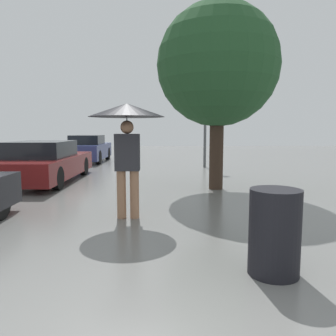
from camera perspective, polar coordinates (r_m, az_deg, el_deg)
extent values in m
cylinder|color=#9E7051|center=(5.76, -8.11, -4.58)|extent=(0.16, 0.16, 0.84)
cylinder|color=#9E7051|center=(5.74, -5.85, -4.59)|extent=(0.16, 0.16, 0.84)
cube|color=#2D2D33|center=(5.65, -7.09, 2.73)|extent=(0.42, 0.24, 0.63)
sphere|color=#9E7051|center=(5.64, -7.15, 7.07)|extent=(0.23, 0.23, 0.23)
cylinder|color=#515456|center=(5.64, -7.13, 5.46)|extent=(0.02, 0.02, 0.66)
cone|color=black|center=(5.65, -7.19, 9.98)|extent=(1.29, 1.29, 0.23)
cube|color=maroon|center=(10.42, -20.54, 0.31)|extent=(1.77, 4.54, 0.58)
cube|color=black|center=(10.17, -21.09, 3.08)|extent=(1.50, 2.04, 0.46)
cylinder|color=black|center=(12.03, -21.83, 0.31)|extent=(0.18, 0.61, 0.61)
cylinder|color=black|center=(11.55, -14.45, 0.33)|extent=(0.18, 0.61, 0.61)
cylinder|color=black|center=(8.86, -18.71, -1.68)|extent=(0.18, 0.61, 0.61)
cube|color=navy|center=(16.32, -13.69, 2.88)|extent=(1.60, 3.91, 0.68)
cube|color=black|center=(16.11, -13.90, 4.81)|extent=(1.36, 1.76, 0.43)
cylinder|color=black|center=(17.68, -15.08, 2.46)|extent=(0.18, 0.62, 0.62)
cylinder|color=black|center=(17.38, -10.47, 2.51)|extent=(0.18, 0.62, 0.62)
cylinder|color=black|center=(15.35, -17.30, 1.79)|extent=(0.18, 0.62, 0.62)
cylinder|color=black|center=(15.00, -12.01, 1.84)|extent=(0.18, 0.62, 0.62)
cylinder|color=#38281E|center=(8.55, 8.43, 4.03)|extent=(0.36, 0.36, 2.31)
sphere|color=#234C28|center=(8.69, 8.66, 17.30)|extent=(3.06, 3.06, 3.06)
cylinder|color=#515456|center=(13.58, 6.48, 7.73)|extent=(0.11, 0.11, 3.60)
sphere|color=beige|center=(13.75, 6.59, 15.69)|extent=(0.35, 0.35, 0.35)
cylinder|color=black|center=(3.70, 18.05, -10.58)|extent=(0.54, 0.54, 0.92)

